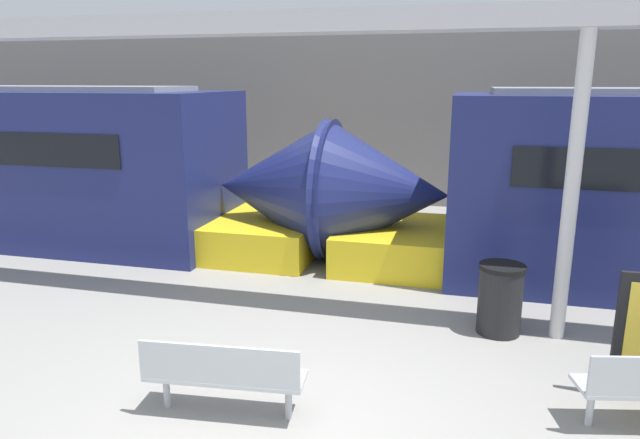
% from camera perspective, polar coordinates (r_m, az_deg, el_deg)
% --- Properties ---
extents(station_wall, '(56.00, 0.20, 5.00)m').
position_cam_1_polar(station_wall, '(15.53, 8.52, 10.63)').
color(station_wall, gray).
rests_on(station_wall, ground_plane).
extents(bench_near, '(1.65, 0.59, 0.84)m').
position_cam_1_polar(bench_near, '(5.94, -9.70, -14.86)').
color(bench_near, '#ADB2B7').
rests_on(bench_near, ground_plane).
extents(trash_bin, '(0.61, 0.61, 0.96)m').
position_cam_1_polar(trash_bin, '(8.05, 17.56, -7.56)').
color(trash_bin, black).
rests_on(trash_bin, ground_plane).
extents(support_column_near, '(0.19, 0.19, 3.91)m').
position_cam_1_polar(support_column_near, '(7.81, 23.84, 2.51)').
color(support_column_near, silver).
rests_on(support_column_near, ground_plane).
extents(canopy_beam, '(28.00, 0.60, 0.28)m').
position_cam_1_polar(canopy_beam, '(7.72, 25.43, 17.94)').
color(canopy_beam, '#B7B7BC').
rests_on(canopy_beam, support_column_near).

